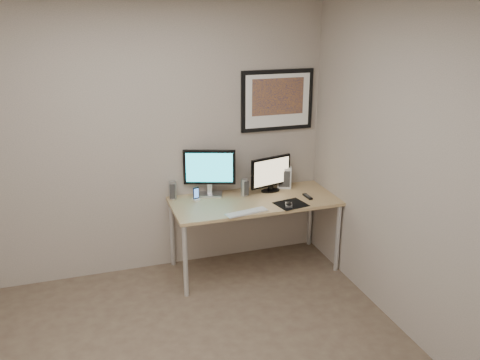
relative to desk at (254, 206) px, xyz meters
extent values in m
plane|color=gray|center=(-1.00, 0.35, 0.64)|extent=(3.60, 0.00, 3.60)
plane|color=gray|center=(0.80, -1.35, 0.64)|extent=(0.00, 3.40, 3.40)
cube|color=#A0824D|center=(0.00, 0.00, 0.05)|extent=(1.60, 0.70, 0.03)
cylinder|color=silver|center=(-0.76, -0.31, -0.31)|extent=(0.04, 0.04, 0.70)
cylinder|color=silver|center=(-0.76, 0.31, -0.31)|extent=(0.04, 0.04, 0.70)
cylinder|color=silver|center=(0.76, -0.31, -0.31)|extent=(0.04, 0.04, 0.70)
cylinder|color=silver|center=(0.76, 0.31, -0.31)|extent=(0.04, 0.04, 0.70)
cube|color=black|center=(0.35, 0.33, 0.96)|extent=(0.75, 0.03, 0.60)
cube|color=white|center=(0.35, 0.32, 0.96)|extent=(0.67, 0.00, 0.52)
cube|color=orange|center=(0.35, 0.31, 1.00)|extent=(0.54, 0.00, 0.36)
cube|color=#B6B7BC|center=(-0.37, 0.26, 0.07)|extent=(0.28, 0.23, 0.02)
cube|color=#B6B7BC|center=(-0.37, 0.26, 0.13)|extent=(0.05, 0.05, 0.10)
cube|color=black|center=(-0.37, 0.26, 0.36)|extent=(0.49, 0.19, 0.34)
cube|color=#1EB9C9|center=(-0.37, 0.24, 0.36)|extent=(0.43, 0.15, 0.29)
cube|color=black|center=(0.23, 0.17, 0.07)|extent=(0.22, 0.15, 0.02)
cube|color=black|center=(0.23, 0.17, 0.10)|extent=(0.05, 0.05, 0.04)
cube|color=black|center=(0.23, 0.17, 0.28)|extent=(0.45, 0.14, 0.30)
cube|color=tan|center=(0.23, 0.16, 0.28)|extent=(0.40, 0.11, 0.26)
cylinder|color=#B6B7BC|center=(-0.74, 0.27, 0.15)|extent=(0.09, 0.09, 0.18)
cylinder|color=#B6B7BC|center=(-0.05, 0.14, 0.15)|extent=(0.08, 0.08, 0.17)
cube|color=black|center=(-0.54, 0.17, 0.13)|extent=(0.08, 0.08, 0.13)
cube|color=silver|center=(-0.17, -0.29, 0.07)|extent=(0.41, 0.18, 0.01)
cube|color=black|center=(0.29, -0.22, 0.07)|extent=(0.31, 0.29, 0.00)
ellipsoid|color=black|center=(0.25, -0.26, 0.09)|extent=(0.09, 0.12, 0.03)
cube|color=black|center=(0.52, -0.10, 0.08)|extent=(0.04, 0.15, 0.02)
cube|color=silver|center=(0.41, 0.24, 0.17)|extent=(0.17, 0.15, 0.21)
camera|label=1|loc=(-1.55, -4.30, 1.84)|focal=38.00mm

